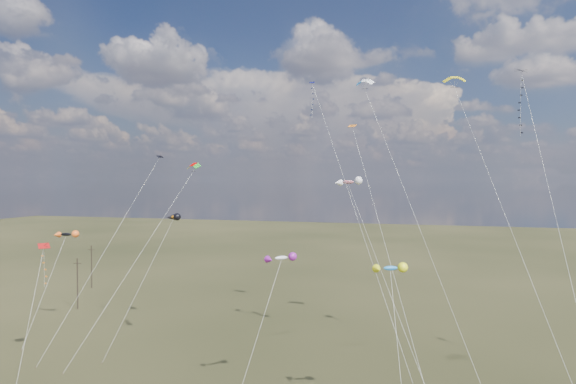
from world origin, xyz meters
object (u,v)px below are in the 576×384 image
(utility_pole_far, at_px, (92,266))
(utility_pole_near, at_px, (77,283))
(parafoil_yellow, at_px, (455,79))
(diamond_black_high, at_px, (524,114))
(novelty_black_orange, at_px, (66,235))

(utility_pole_far, bearing_deg, utility_pole_near, -60.26)
(utility_pole_far, bearing_deg, parafoil_yellow, -14.86)
(utility_pole_near, xyz_separation_m, diamond_black_high, (62.81, -10.33, 23.04))
(utility_pole_near, relative_size, utility_pole_far, 1.00)
(utility_pole_far, bearing_deg, novelty_black_orange, -60.14)
(diamond_black_high, bearing_deg, utility_pole_near, 170.66)
(utility_pole_far, distance_m, novelty_black_orange, 27.17)
(parafoil_yellow, bearing_deg, novelty_black_orange, -174.14)
(utility_pole_far, height_order, novelty_black_orange, novelty_black_orange)
(utility_pole_near, height_order, diamond_black_high, diamond_black_high)
(utility_pole_far, xyz_separation_m, diamond_black_high, (70.81, -24.33, 23.04))
(utility_pole_near, bearing_deg, parafoil_yellow, -3.10)
(utility_pole_near, distance_m, novelty_black_orange, 12.96)
(novelty_black_orange, bearing_deg, utility_pole_near, 120.06)
(utility_pole_far, relative_size, diamond_black_high, 0.25)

